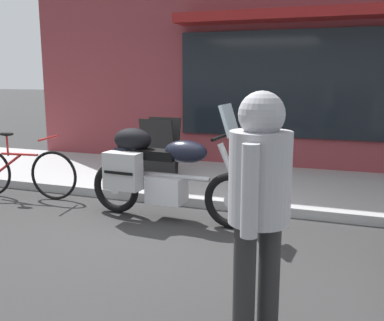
# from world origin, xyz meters

# --- Properties ---
(ground_plane) EXTENTS (80.00, 80.00, 0.00)m
(ground_plane) POSITION_xyz_m (0.00, 0.00, 0.00)
(ground_plane) COLOR #2D2D2D
(touring_motorcycle) EXTENTS (2.16, 0.62, 1.40)m
(touring_motorcycle) POSITION_xyz_m (-0.04, 0.45, 0.60)
(touring_motorcycle) COLOR black
(touring_motorcycle) RESTS_ON ground_plane
(parked_bicycle) EXTENTS (1.68, 0.48, 0.93)m
(parked_bicycle) POSITION_xyz_m (-2.26, 0.67, 0.38)
(parked_bicycle) COLOR black
(parked_bicycle) RESTS_ON ground_plane
(pedestrian_walking) EXTENTS (0.40, 0.56, 1.62)m
(pedestrian_walking) POSITION_xyz_m (1.55, -1.62, 1.01)
(pedestrian_walking) COLOR #262626
(pedestrian_walking) RESTS_ON ground_plane
(sandwich_board_sign) EXTENTS (0.55, 0.41, 0.91)m
(sandwich_board_sign) POSITION_xyz_m (-0.77, 2.16, 0.58)
(sandwich_board_sign) COLOR black
(sandwich_board_sign) RESTS_ON sidewalk_curb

